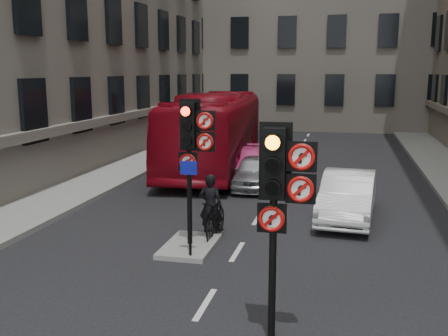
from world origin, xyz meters
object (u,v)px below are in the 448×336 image
at_px(car_pink, 247,163).
at_px(bus_red, 216,131).
at_px(signal_far, 192,141).
at_px(car_white, 348,196).
at_px(signal_near, 279,187).
at_px(car_silver, 254,172).
at_px(motorcyclist, 210,206).
at_px(motorcycle, 216,218).
at_px(info_sign, 189,195).

height_order(car_pink, bus_red, bus_red).
distance_m(signal_far, car_white, 5.55).
relative_size(signal_near, car_silver, 1.00).
relative_size(car_silver, motorcyclist, 2.09).
bearing_deg(car_pink, car_silver, -75.87).
height_order(signal_near, car_silver, signal_near).
bearing_deg(signal_near, car_pink, 102.69).
distance_m(signal_near, car_pink, 13.63).
bearing_deg(signal_near, motorcycle, 114.48).
bearing_deg(motorcyclist, car_pink, -84.56).
xyz_separation_m(motorcycle, info_sign, (-0.15, -1.82, 1.03)).
xyz_separation_m(car_white, motorcycle, (-3.40, -2.59, -0.17)).
relative_size(signal_near, bus_red, 0.30).
distance_m(car_pink, bus_red, 2.69).
relative_size(signal_far, motorcyclist, 2.10).
height_order(car_pink, motorcyclist, motorcyclist).
distance_m(signal_far, car_pink, 9.40).
relative_size(motorcycle, info_sign, 0.79).
relative_size(bus_red, motorcyclist, 7.09).
relative_size(car_silver, bus_red, 0.30).
height_order(signal_near, motorcycle, signal_near).
xyz_separation_m(car_silver, motorcycle, (0.01, -6.06, -0.08)).
bearing_deg(bus_red, info_sign, -83.23).
relative_size(car_pink, motorcyclist, 2.37).
distance_m(signal_far, motorcyclist, 2.12).
xyz_separation_m(motorcycle, motorcyclist, (-0.14, 0.00, 0.32)).
bearing_deg(bus_red, car_silver, -61.60).
bearing_deg(car_white, car_pink, 130.85).
bearing_deg(car_white, signal_near, -93.82).
xyz_separation_m(car_pink, info_sign, (0.53, -9.97, 0.98)).
distance_m(car_white, info_sign, 5.73).
height_order(signal_far, info_sign, signal_far).
bearing_deg(motorcyclist, signal_near, 117.35).
bearing_deg(car_silver, info_sign, -94.41).
distance_m(bus_red, info_sign, 11.90).
bearing_deg(car_silver, motorcycle, -93.27).
relative_size(car_silver, info_sign, 1.60).
distance_m(car_white, car_pink, 6.89).
xyz_separation_m(bus_red, motorcyclist, (2.31, -9.85, -0.83)).
relative_size(signal_near, info_sign, 1.60).
xyz_separation_m(signal_far, car_pink, (-0.36, 9.15, -2.12)).
distance_m(car_pink, info_sign, 10.03).
relative_size(signal_far, car_silver, 1.00).
bearing_deg(signal_near, car_white, 81.63).
bearing_deg(bus_red, motorcyclist, -81.13).
distance_m(motorcycle, motorcyclist, 0.35).
bearing_deg(motorcycle, signal_near, -64.56).
bearing_deg(car_white, info_sign, -124.29).
xyz_separation_m(car_silver, car_white, (3.41, -3.47, 0.09)).
distance_m(car_silver, info_sign, 7.94).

